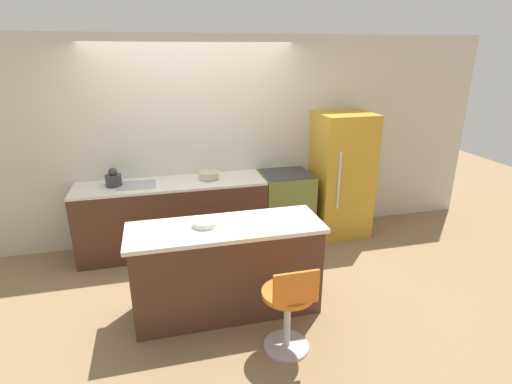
% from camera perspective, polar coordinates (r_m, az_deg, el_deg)
% --- Properties ---
extents(ground_plane, '(14.00, 14.00, 0.00)m').
position_cam_1_polar(ground_plane, '(5.02, -7.22, -9.25)').
color(ground_plane, '#8E704C').
extents(wall_back, '(8.00, 0.06, 2.60)m').
position_cam_1_polar(wall_back, '(5.17, -8.77, 7.01)').
color(wall_back, beige).
rests_on(wall_back, ground_plane).
extents(back_counter, '(2.28, 0.60, 0.90)m').
position_cam_1_polar(back_counter, '(5.09, -11.73, -3.47)').
color(back_counter, '#4C2D1E').
rests_on(back_counter, ground_plane).
extents(kitchen_island, '(1.80, 0.62, 0.89)m').
position_cam_1_polar(kitchen_island, '(3.87, -4.19, -10.84)').
color(kitchen_island, '#4C2D1E').
rests_on(kitchen_island, ground_plane).
extents(oven_range, '(0.64, 0.62, 0.90)m').
position_cam_1_polar(oven_range, '(5.33, 4.24, -1.98)').
color(oven_range, olive).
rests_on(oven_range, ground_plane).
extents(refrigerator, '(0.71, 0.67, 1.65)m').
position_cam_1_polar(refrigerator, '(5.47, 12.07, 2.38)').
color(refrigerator, gold).
rests_on(refrigerator, ground_plane).
extents(stool_chair, '(0.43, 0.43, 0.84)m').
position_cam_1_polar(stool_chair, '(3.42, 4.68, -16.30)').
color(stool_chair, '#B7B7BC').
rests_on(stool_chair, ground_plane).
extents(kettle, '(0.19, 0.19, 0.21)m').
position_cam_1_polar(kettle, '(4.97, -19.71, 1.82)').
color(kettle, '#333338').
rests_on(kettle, back_counter).
extents(mixing_bowl, '(0.24, 0.24, 0.08)m').
position_cam_1_polar(mixing_bowl, '(4.99, -6.75, 2.41)').
color(mixing_bowl, '#C1B28E').
rests_on(mixing_bowl, back_counter).
extents(fruit_bowl, '(0.23, 0.23, 0.05)m').
position_cam_1_polar(fruit_bowl, '(3.68, -7.26, -4.42)').
color(fruit_bowl, white).
rests_on(fruit_bowl, kitchen_island).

